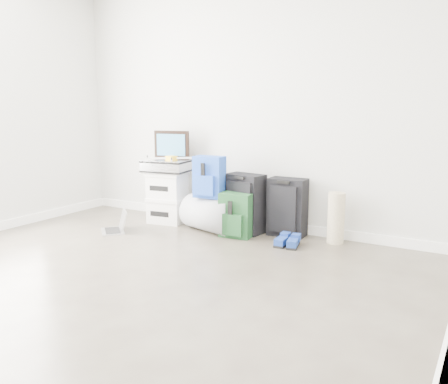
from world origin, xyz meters
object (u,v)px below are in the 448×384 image
Objects in this scene: boxes_stack at (168,197)px; carry_on at (287,207)px; duffel_bag at (211,214)px; briefcase at (167,166)px; laptop at (117,226)px; large_suitcase at (244,203)px.

boxes_stack is 1.43m from carry_on.
duffel_bag is 1.01× the size of carry_on.
briefcase is 1.48m from carry_on.
boxes_stack is at bearing -174.93° from carry_on.
boxes_stack is 1.48× the size of laptop.
briefcase is at bearing 112.25° from laptop.
briefcase is 0.82× the size of carry_on.
boxes_stack is 0.37m from briefcase.
carry_on is at bearing 67.79° from laptop.
large_suitcase is at bearing 71.62° from laptop.
duffel_bag is 0.83m from carry_on.
boxes_stack is 0.70m from laptop.
briefcase reaches higher than laptop.
carry_on is at bearing 34.17° from duffel_bag.
boxes_stack is 0.66m from duffel_bag.
carry_on is (1.42, 0.16, 0.01)m from boxes_stack.
large_suitcase is at bearing -5.57° from boxes_stack.
laptop is (-1.20, -0.67, -0.26)m from large_suitcase.
boxes_stack is 0.94× the size of large_suitcase.
duffel_bag reaches higher than laptop.
large_suitcase is at bearing -167.87° from carry_on.
briefcase reaches higher than boxes_stack.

